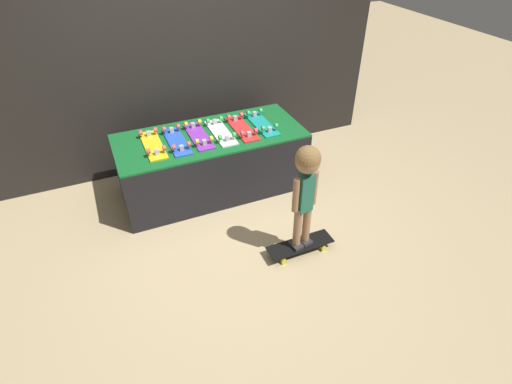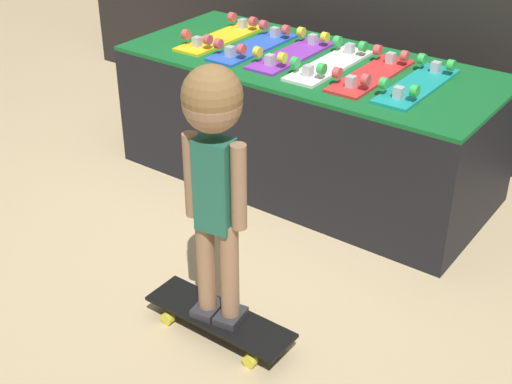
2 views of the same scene
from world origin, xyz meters
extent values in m
plane|color=tan|center=(0.00, 0.00, 0.00)|extent=(16.00, 16.00, 0.00)
cube|color=black|center=(0.00, 1.29, 1.34)|extent=(4.62, 0.10, 2.67)
cube|color=black|center=(0.00, 0.55, 0.33)|extent=(1.94, 0.85, 0.65)
cube|color=#146028|center=(0.00, 0.55, 0.66)|extent=(1.94, 0.85, 0.02)
cube|color=yellow|center=(-0.58, 0.56, 0.68)|extent=(0.17, 0.60, 0.01)
cube|color=#B7B7BC|center=(-0.58, 0.76, 0.71)|extent=(0.04, 0.04, 0.05)
cylinder|color=#D84C4C|center=(-0.51, 0.76, 0.74)|extent=(0.03, 0.05, 0.05)
cylinder|color=#D84C4C|center=(-0.66, 0.76, 0.74)|extent=(0.03, 0.05, 0.05)
cube|color=#B7B7BC|center=(-0.58, 0.36, 0.71)|extent=(0.04, 0.04, 0.05)
cylinder|color=#D84C4C|center=(-0.51, 0.36, 0.74)|extent=(0.03, 0.05, 0.05)
cylinder|color=#D84C4C|center=(-0.66, 0.36, 0.74)|extent=(0.03, 0.05, 0.05)
cube|color=blue|center=(-0.35, 0.54, 0.68)|extent=(0.17, 0.60, 0.01)
cube|color=#B7B7BC|center=(-0.35, 0.74, 0.71)|extent=(0.04, 0.04, 0.05)
cylinder|color=#D84C4C|center=(-0.28, 0.74, 0.74)|extent=(0.03, 0.05, 0.05)
cylinder|color=#D84C4C|center=(-0.42, 0.74, 0.74)|extent=(0.03, 0.05, 0.05)
cube|color=#B7B7BC|center=(-0.35, 0.34, 0.71)|extent=(0.04, 0.04, 0.05)
cylinder|color=#D84C4C|center=(-0.28, 0.34, 0.74)|extent=(0.03, 0.05, 0.05)
cylinder|color=#D84C4C|center=(-0.42, 0.34, 0.74)|extent=(0.03, 0.05, 0.05)
cube|color=purple|center=(-0.12, 0.56, 0.68)|extent=(0.17, 0.60, 0.01)
cube|color=#B7B7BC|center=(-0.12, 0.76, 0.71)|extent=(0.04, 0.04, 0.05)
cylinder|color=yellow|center=(-0.04, 0.76, 0.74)|extent=(0.03, 0.05, 0.05)
cylinder|color=yellow|center=(-0.19, 0.76, 0.74)|extent=(0.03, 0.05, 0.05)
cube|color=#B7B7BC|center=(-0.12, 0.36, 0.71)|extent=(0.04, 0.04, 0.05)
cylinder|color=yellow|center=(-0.04, 0.36, 0.74)|extent=(0.03, 0.05, 0.05)
cylinder|color=yellow|center=(-0.19, 0.36, 0.74)|extent=(0.03, 0.05, 0.05)
cube|color=white|center=(0.12, 0.54, 0.68)|extent=(0.17, 0.60, 0.01)
cube|color=#B7B7BC|center=(0.12, 0.74, 0.71)|extent=(0.04, 0.04, 0.05)
cylinder|color=green|center=(0.19, 0.74, 0.74)|extent=(0.03, 0.05, 0.05)
cylinder|color=green|center=(0.04, 0.74, 0.74)|extent=(0.03, 0.05, 0.05)
cube|color=#B7B7BC|center=(0.12, 0.34, 0.71)|extent=(0.04, 0.04, 0.05)
cylinder|color=green|center=(0.19, 0.34, 0.74)|extent=(0.03, 0.05, 0.05)
cylinder|color=green|center=(0.04, 0.34, 0.74)|extent=(0.03, 0.05, 0.05)
cube|color=red|center=(0.35, 0.54, 0.68)|extent=(0.17, 0.60, 0.01)
cube|color=#B7B7BC|center=(0.35, 0.74, 0.71)|extent=(0.04, 0.04, 0.05)
cylinder|color=#D84C4C|center=(0.42, 0.74, 0.74)|extent=(0.03, 0.05, 0.05)
cylinder|color=#D84C4C|center=(0.28, 0.74, 0.74)|extent=(0.03, 0.05, 0.05)
cube|color=#B7B7BC|center=(0.35, 0.34, 0.71)|extent=(0.04, 0.04, 0.05)
cylinder|color=#D84C4C|center=(0.42, 0.34, 0.74)|extent=(0.03, 0.05, 0.05)
cylinder|color=#D84C4C|center=(0.28, 0.34, 0.74)|extent=(0.03, 0.05, 0.05)
cube|color=teal|center=(0.58, 0.55, 0.68)|extent=(0.17, 0.60, 0.01)
cube|color=#B7B7BC|center=(0.58, 0.75, 0.71)|extent=(0.04, 0.04, 0.05)
cylinder|color=green|center=(0.66, 0.75, 0.74)|extent=(0.03, 0.05, 0.05)
cylinder|color=green|center=(0.51, 0.75, 0.74)|extent=(0.03, 0.05, 0.05)
cube|color=#B7B7BC|center=(0.58, 0.35, 0.71)|extent=(0.04, 0.04, 0.05)
cylinder|color=green|center=(0.66, 0.35, 0.74)|extent=(0.03, 0.05, 0.05)
cylinder|color=green|center=(0.51, 0.35, 0.74)|extent=(0.03, 0.05, 0.05)
cube|color=black|center=(0.41, -0.72, 0.08)|extent=(0.62, 0.18, 0.01)
cube|color=#B7B7BC|center=(0.62, -0.72, 0.05)|extent=(0.04, 0.04, 0.05)
cylinder|color=yellow|center=(0.62, -0.64, 0.03)|extent=(0.05, 0.03, 0.05)
cylinder|color=yellow|center=(0.62, -0.80, 0.03)|extent=(0.05, 0.03, 0.05)
cube|color=#B7B7BC|center=(0.20, -0.72, 0.05)|extent=(0.04, 0.04, 0.05)
cylinder|color=yellow|center=(0.20, -0.64, 0.03)|extent=(0.05, 0.03, 0.05)
cylinder|color=yellow|center=(0.20, -0.80, 0.03)|extent=(0.05, 0.03, 0.05)
cube|color=#2D2D33|center=(0.46, -0.71, 0.11)|extent=(0.11, 0.14, 0.03)
cylinder|color=#997051|center=(0.46, -0.71, 0.32)|extent=(0.07, 0.07, 0.41)
cube|color=#2D2D33|center=(0.36, -0.73, 0.11)|extent=(0.11, 0.14, 0.03)
cylinder|color=#997051|center=(0.36, -0.73, 0.32)|extent=(0.07, 0.07, 0.41)
cube|color=#236651|center=(0.41, -0.72, 0.68)|extent=(0.14, 0.11, 0.36)
cylinder|color=#997051|center=(0.50, -0.70, 0.69)|extent=(0.06, 0.06, 0.33)
cylinder|color=#997051|center=(0.32, -0.73, 0.69)|extent=(0.06, 0.06, 0.33)
sphere|color=#997051|center=(0.41, -0.72, 0.99)|extent=(0.20, 0.20, 0.20)
sphere|color=olive|center=(0.41, -0.72, 1.01)|extent=(0.21, 0.21, 0.21)
camera|label=1|loc=(-1.02, -2.99, 2.65)|focal=28.00mm
camera|label=2|loc=(1.80, -2.38, 1.90)|focal=50.00mm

